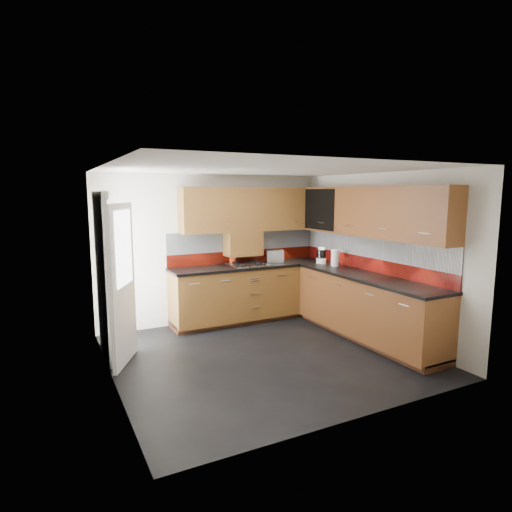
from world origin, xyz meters
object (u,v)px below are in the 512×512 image
utensil_pot (233,259)px  food_processor (321,256)px  toaster (275,256)px  gas_hob (247,264)px

utensil_pot → food_processor: bearing=-24.6°
utensil_pot → food_processor: (1.35, -0.62, 0.03)m
utensil_pot → toaster: utensil_pot is taller
utensil_pot → food_processor: size_ratio=1.42×
gas_hob → toaster: 0.57m
gas_hob → utensil_pot: size_ratio=1.53×
utensil_pot → food_processor: 1.48m
food_processor → gas_hob: bearing=161.8°
utensil_pot → toaster: size_ratio=1.15×
utensil_pot → toaster: (0.72, -0.14, 0.01)m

